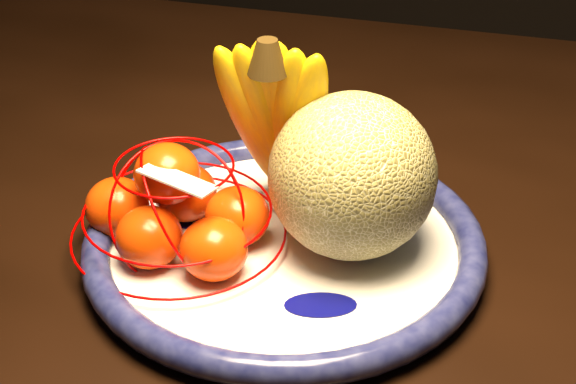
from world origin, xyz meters
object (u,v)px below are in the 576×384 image
at_px(dining_table, 160,202).
at_px(cantaloupe, 352,176).
at_px(fruit_bowl, 284,244).
at_px(banana_bunch, 278,114).
at_px(mandarin_bag, 178,212).

xyz_separation_m(dining_table, cantaloupe, (0.29, -0.13, 0.18)).
xyz_separation_m(dining_table, fruit_bowl, (0.23, -0.16, 0.10)).
xyz_separation_m(fruit_bowl, banana_bunch, (-0.03, 0.06, 0.11)).
height_order(fruit_bowl, banana_bunch, banana_bunch).
bearing_deg(cantaloupe, mandarin_bag, -159.77).
height_order(fruit_bowl, mandarin_bag, mandarin_bag).
relative_size(fruit_bowl, banana_bunch, 1.79).
bearing_deg(cantaloupe, fruit_bowl, -160.92).
bearing_deg(cantaloupe, dining_table, 155.38).
relative_size(cantaloupe, banana_bunch, 0.72).
distance_m(dining_table, mandarin_bag, 0.27).
bearing_deg(mandarin_bag, fruit_bowl, 20.94).
height_order(dining_table, cantaloupe, cantaloupe).
bearing_deg(mandarin_bag, banana_bunch, 54.93).
distance_m(fruit_bowl, mandarin_bag, 0.11).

